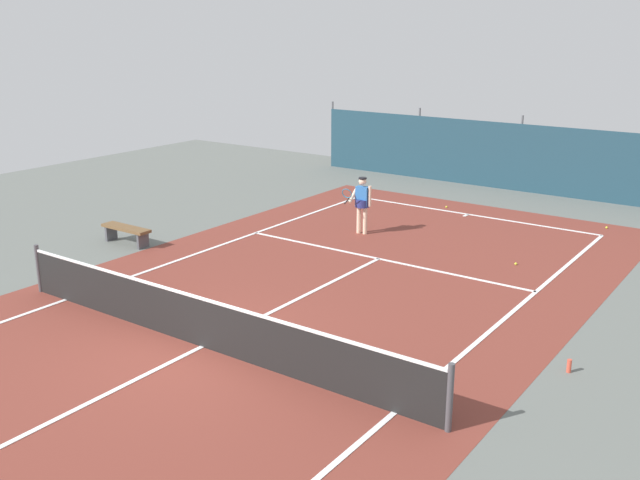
{
  "coord_description": "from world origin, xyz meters",
  "views": [
    {
      "loc": [
        8.87,
        -8.72,
        5.77
      ],
      "look_at": [
        -0.48,
        4.48,
        0.9
      ],
      "focal_mm": 40.3,
      "sensor_mm": 36.0,
      "label": 1
    }
  ],
  "objects_px": {
    "tennis_ball_midcourt": "(516,264)",
    "water_bottle": "(569,366)",
    "tennis_ball_by_sideline": "(446,207)",
    "tennis_net": "(201,322)",
    "tennis_ball_near_player": "(607,228)",
    "courtside_bench": "(126,231)",
    "tennis_player": "(362,201)"
  },
  "relations": [
    {
      "from": "tennis_net",
      "to": "tennis_ball_midcourt",
      "type": "bearing_deg",
      "value": 69.1
    },
    {
      "from": "tennis_ball_midcourt",
      "to": "tennis_ball_near_player",
      "type": "bearing_deg",
      "value": 78.52
    },
    {
      "from": "tennis_ball_by_sideline",
      "to": "water_bottle",
      "type": "relative_size",
      "value": 0.28
    },
    {
      "from": "tennis_player",
      "to": "water_bottle",
      "type": "xyz_separation_m",
      "value": [
        7.5,
        -5.2,
        -0.84
      ]
    },
    {
      "from": "tennis_net",
      "to": "tennis_ball_midcourt",
      "type": "distance_m",
      "value": 8.55
    },
    {
      "from": "tennis_net",
      "to": "water_bottle",
      "type": "height_order",
      "value": "tennis_net"
    },
    {
      "from": "tennis_player",
      "to": "water_bottle",
      "type": "relative_size",
      "value": 6.83
    },
    {
      "from": "tennis_net",
      "to": "tennis_ball_near_player",
      "type": "relative_size",
      "value": 153.33
    },
    {
      "from": "tennis_ball_midcourt",
      "to": "water_bottle",
      "type": "height_order",
      "value": "water_bottle"
    },
    {
      "from": "tennis_net",
      "to": "tennis_ball_by_sideline",
      "type": "xyz_separation_m",
      "value": [
        -0.93,
        12.29,
        -0.48
      ]
    },
    {
      "from": "tennis_ball_midcourt",
      "to": "water_bottle",
      "type": "xyz_separation_m",
      "value": [
        2.85,
        -5.05,
        0.09
      ]
    },
    {
      "from": "tennis_ball_by_sideline",
      "to": "water_bottle",
      "type": "bearing_deg",
      "value": -53.92
    },
    {
      "from": "tennis_net",
      "to": "water_bottle",
      "type": "xyz_separation_m",
      "value": [
        5.89,
        2.92,
        -0.39
      ]
    },
    {
      "from": "tennis_net",
      "to": "courtside_bench",
      "type": "height_order",
      "value": "tennis_net"
    },
    {
      "from": "tennis_ball_midcourt",
      "to": "courtside_bench",
      "type": "relative_size",
      "value": 0.04
    },
    {
      "from": "tennis_player",
      "to": "water_bottle",
      "type": "distance_m",
      "value": 9.17
    },
    {
      "from": "tennis_net",
      "to": "tennis_player",
      "type": "height_order",
      "value": "tennis_player"
    },
    {
      "from": "tennis_player",
      "to": "tennis_net",
      "type": "bearing_deg",
      "value": 94.72
    },
    {
      "from": "courtside_bench",
      "to": "tennis_ball_near_player",
      "type": "bearing_deg",
      "value": 41.67
    },
    {
      "from": "tennis_ball_midcourt",
      "to": "water_bottle",
      "type": "distance_m",
      "value": 5.8
    },
    {
      "from": "tennis_net",
      "to": "tennis_ball_by_sideline",
      "type": "relative_size",
      "value": 153.33
    },
    {
      "from": "tennis_ball_near_player",
      "to": "tennis_ball_midcourt",
      "type": "height_order",
      "value": "same"
    },
    {
      "from": "tennis_net",
      "to": "tennis_ball_near_player",
      "type": "xyz_separation_m",
      "value": [
        4.01,
        12.74,
        -0.48
      ]
    },
    {
      "from": "tennis_player",
      "to": "courtside_bench",
      "type": "distance_m",
      "value": 6.58
    },
    {
      "from": "tennis_player",
      "to": "water_bottle",
      "type": "height_order",
      "value": "tennis_player"
    },
    {
      "from": "tennis_ball_by_sideline",
      "to": "tennis_net",
      "type": "bearing_deg",
      "value": -85.66
    },
    {
      "from": "tennis_net",
      "to": "courtside_bench",
      "type": "distance_m",
      "value": 7.24
    },
    {
      "from": "water_bottle",
      "to": "tennis_ball_by_sideline",
      "type": "bearing_deg",
      "value": 126.08
    },
    {
      "from": "tennis_player",
      "to": "tennis_ball_near_player",
      "type": "distance_m",
      "value": 7.33
    },
    {
      "from": "tennis_ball_near_player",
      "to": "courtside_bench",
      "type": "bearing_deg",
      "value": -138.33
    },
    {
      "from": "tennis_net",
      "to": "water_bottle",
      "type": "relative_size",
      "value": 42.17
    },
    {
      "from": "tennis_ball_by_sideline",
      "to": "water_bottle",
      "type": "distance_m",
      "value": 11.59
    }
  ]
}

